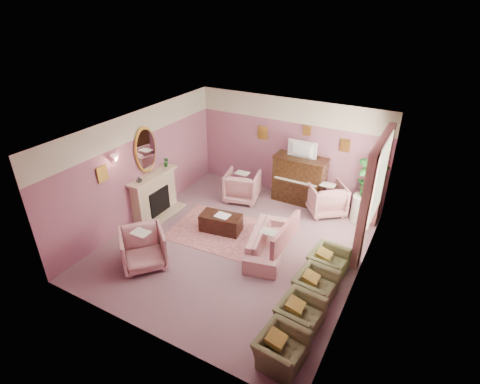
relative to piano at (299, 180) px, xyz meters
The scene contains 48 objects.
floor 2.80m from the piano, 100.57° to the right, with size 5.50×6.00×0.01m, color #7F5C66.
ceiling 3.47m from the piano, 100.57° to the right, with size 5.50×6.00×0.01m, color white.
wall_back 0.96m from the piano, 147.38° to the left, with size 5.50×0.02×2.80m, color #764863.
wall_front 5.75m from the piano, 95.03° to the right, with size 5.50×0.02×2.80m, color #764863.
wall_left 4.28m from the piano, 140.49° to the right, with size 0.02×6.00×2.80m, color #764863.
wall_right 3.58m from the piano, 49.98° to the right, with size 0.02×6.00×2.80m, color #764863.
picture_rail_band 1.92m from the piano, 148.20° to the left, with size 5.50×0.01×0.65m, color beige.
stripe_panel 2.66m from the piano, 31.69° to the right, with size 0.01×3.00×2.15m, color #9EB183.
fireplace_surround 3.96m from the piano, 141.25° to the right, with size 0.30×1.40×1.10m, color tan.
fireplace_inset 3.89m from the piano, 140.33° to the right, with size 0.18×0.72×0.68m, color black.
fire_ember 3.88m from the piano, 139.95° to the right, with size 0.06×0.54×0.10m, color orange.
mantel_shelf 3.97m from the piano, 140.98° to the right, with size 0.40×1.55×0.07m, color tan.
hearth 3.86m from the piano, 139.37° to the right, with size 0.55×1.50×0.02m, color tan.
mirror_frame 4.21m from the piano, 142.22° to the right, with size 0.04×0.72×1.20m, color gold.
mirror_glass 4.19m from the piano, 142.01° to the right, with size 0.01×0.60×1.06m, color silver.
sconce_shade 4.90m from the piano, 131.47° to the right, with size 0.20×0.20×0.16m, color pink.
piano is the anchor object (origin of this frame).
piano_keyshelf 0.36m from the piano, 90.00° to the right, with size 1.30×0.12×0.06m, color black.
piano_keys 0.37m from the piano, 90.00° to the right, with size 1.20×0.08×0.02m, color silver.
piano_top 0.66m from the piano, ahead, with size 1.45×0.65×0.04m, color black.
television 0.95m from the piano, 90.00° to the right, with size 0.80×0.12×0.48m, color black.
print_back_left 1.71m from the piano, 167.85° to the left, with size 0.30×0.03×0.38m, color gold.
print_back_right 1.57m from the piano, 14.93° to the left, with size 0.26×0.03×0.34m, color gold.
print_back_mid 1.38m from the piano, 90.00° to the left, with size 0.22×0.03×0.26m, color gold.
print_left_wall 5.15m from the piano, 129.60° to the right, with size 0.03×0.28×0.36m, color gold.
window_blind 2.69m from the piano, 27.19° to the right, with size 0.03×1.40×1.80m, color #EEE1C5.
curtain_left 3.02m from the piano, 44.04° to the right, with size 0.16×0.34×2.60m, color #A95B63.
curtain_right 2.23m from the piano, ahead, with size 0.16×0.34×2.60m, color #A95B63.
pelmet 3.07m from the piano, 28.06° to the right, with size 0.16×2.20×0.16m, color #A95B63.
mantel_plant 3.67m from the piano, 147.67° to the right, with size 0.16×0.16×0.28m, color #19521B.
mantel_vase 4.30m from the piano, 135.67° to the right, with size 0.16×0.16×0.16m, color beige.
area_rug 2.67m from the piano, 113.94° to the right, with size 2.50×1.80×0.01m, color #AF6465.
coffee_table 2.64m from the piano, 115.47° to the right, with size 1.00×0.50×0.45m, color black.
table_paper 2.59m from the piano, 114.47° to the right, with size 0.35×0.28×0.01m, color white.
sofa 2.59m from the piano, 84.00° to the right, with size 0.63×1.89×0.76m, color tan.
sofa_throw 2.65m from the piano, 75.36° to the right, with size 0.10×1.43×0.53m, color #A95B63.
floral_armchair_left 1.60m from the piano, 153.85° to the right, with size 0.90×0.90×0.94m, color tan.
floral_armchair_right 0.92m from the piano, 16.10° to the right, with size 0.90×0.90×0.94m, color tan.
floral_armchair_front 4.68m from the piano, 113.85° to the right, with size 0.90×0.90×0.94m, color tan.
olive_chair_a 5.34m from the piano, 71.79° to the right, with size 0.57×0.81×0.70m, color #62663E.
olive_chair_b 4.57m from the piano, 68.57° to the right, with size 0.57×0.81×0.70m, color #62663E.
olive_chair_c 3.82m from the piano, 64.06° to the right, with size 0.57×0.81×0.70m, color #62663E.
olive_chair_d 3.11m from the piano, 57.40° to the right, with size 0.57×0.81×0.70m, color #62663E.
side_table 1.83m from the piano, ahead, with size 0.52×0.52×0.70m, color beige.
side_plant_big 1.81m from the piano, ahead, with size 0.30×0.30×0.34m, color #19521B.
side_plant_small 1.94m from the piano, ahead, with size 0.16×0.16×0.28m, color #19521B.
palm_pot 1.94m from the piano, ahead, with size 0.34×0.34×0.34m, color brown.
palm_plant 1.92m from the piano, ahead, with size 0.76×0.76×1.44m, color #19521B.
Camera 1 is at (3.55, -6.25, 5.27)m, focal length 28.00 mm.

